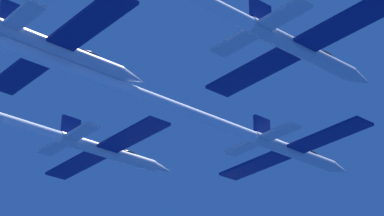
# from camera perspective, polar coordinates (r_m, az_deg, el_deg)

# --- Properties ---
(jet_lead) EXTENTS (17.21, 47.56, 2.85)m
(jet_lead) POSITION_cam_1_polar(r_m,az_deg,el_deg) (63.22, 0.12, -0.48)
(jet_lead) COLOR silver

